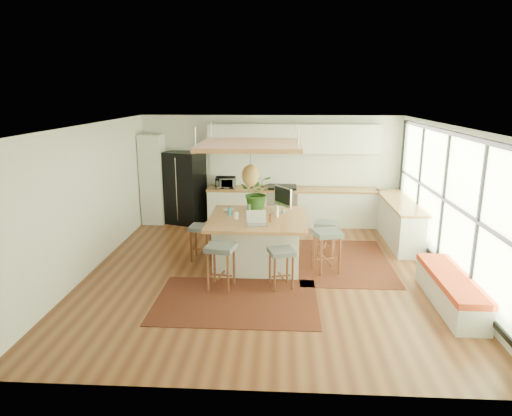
# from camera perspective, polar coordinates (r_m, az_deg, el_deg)

# --- Properties ---
(floor) EXTENTS (7.00, 7.00, 0.00)m
(floor) POSITION_cam_1_polar(r_m,az_deg,el_deg) (8.59, 1.15, -7.98)
(floor) COLOR #552A18
(floor) RESTS_ON ground
(ceiling) EXTENTS (7.00, 7.00, 0.00)m
(ceiling) POSITION_cam_1_polar(r_m,az_deg,el_deg) (7.97, 1.25, 10.29)
(ceiling) COLOR white
(ceiling) RESTS_ON ground
(wall_back) EXTENTS (6.50, 0.00, 6.50)m
(wall_back) POSITION_cam_1_polar(r_m,az_deg,el_deg) (11.60, 1.85, 4.87)
(wall_back) COLOR silver
(wall_back) RESTS_ON ground
(wall_front) EXTENTS (6.50, 0.00, 6.50)m
(wall_front) POSITION_cam_1_polar(r_m,az_deg,el_deg) (4.85, -0.38, -8.95)
(wall_front) COLOR silver
(wall_front) RESTS_ON ground
(wall_left) EXTENTS (0.00, 7.00, 7.00)m
(wall_left) POSITION_cam_1_polar(r_m,az_deg,el_deg) (8.90, -20.20, 1.04)
(wall_left) COLOR silver
(wall_left) RESTS_ON ground
(wall_right) EXTENTS (0.00, 7.00, 7.00)m
(wall_right) POSITION_cam_1_polar(r_m,az_deg,el_deg) (8.69, 23.14, 0.45)
(wall_right) COLOR silver
(wall_right) RESTS_ON ground
(window_wall) EXTENTS (0.10, 6.20, 2.60)m
(window_wall) POSITION_cam_1_polar(r_m,az_deg,el_deg) (8.67, 22.99, 0.77)
(window_wall) COLOR black
(window_wall) RESTS_ON wall_right
(pantry) EXTENTS (0.55, 0.60, 2.25)m
(pantry) POSITION_cam_1_polar(r_m,az_deg,el_deg) (11.78, -12.73, 3.55)
(pantry) COLOR silver
(pantry) RESTS_ON floor
(back_counter_base) EXTENTS (4.20, 0.60, 0.88)m
(back_counter_base) POSITION_cam_1_polar(r_m,az_deg,el_deg) (11.48, 4.52, 0.08)
(back_counter_base) COLOR silver
(back_counter_base) RESTS_ON floor
(back_counter_top) EXTENTS (4.24, 0.64, 0.05)m
(back_counter_top) POSITION_cam_1_polar(r_m,az_deg,el_deg) (11.37, 4.56, 2.32)
(back_counter_top) COLOR #975D35
(back_counter_top) RESTS_ON back_counter_base
(backsplash) EXTENTS (4.20, 0.02, 0.80)m
(backsplash) POSITION_cam_1_polar(r_m,az_deg,el_deg) (11.58, 4.58, 4.81)
(backsplash) COLOR white
(backsplash) RESTS_ON wall_back
(upper_cabinets) EXTENTS (4.20, 0.34, 0.70)m
(upper_cabinets) POSITION_cam_1_polar(r_m,az_deg,el_deg) (11.32, 4.67, 8.67)
(upper_cabinets) COLOR silver
(upper_cabinets) RESTS_ON wall_back
(range) EXTENTS (0.76, 0.62, 1.00)m
(range) POSITION_cam_1_polar(r_m,az_deg,el_deg) (11.46, 3.27, 0.39)
(range) COLOR #A5A5AA
(range) RESTS_ON floor
(right_counter_base) EXTENTS (0.60, 2.50, 0.88)m
(right_counter_base) POSITION_cam_1_polar(r_m,az_deg,el_deg) (10.67, 17.53, -1.67)
(right_counter_base) COLOR silver
(right_counter_base) RESTS_ON floor
(right_counter_top) EXTENTS (0.64, 2.54, 0.05)m
(right_counter_top) POSITION_cam_1_polar(r_m,az_deg,el_deg) (10.56, 17.71, 0.73)
(right_counter_top) COLOR #975D35
(right_counter_top) RESTS_ON right_counter_base
(window_bench) EXTENTS (0.52, 2.00, 0.50)m
(window_bench) POSITION_cam_1_polar(r_m,az_deg,el_deg) (7.85, 23.16, -9.46)
(window_bench) COLOR silver
(window_bench) RESTS_ON floor
(ceiling_panel) EXTENTS (1.86, 1.86, 0.80)m
(ceiling_panel) POSITION_cam_1_polar(r_m,az_deg,el_deg) (8.45, -0.72, 6.09)
(ceiling_panel) COLOR #975D35
(ceiling_panel) RESTS_ON ceiling
(rug_near) EXTENTS (2.60, 1.80, 0.01)m
(rug_near) POSITION_cam_1_polar(r_m,az_deg,el_deg) (7.47, -2.48, -11.55)
(rug_near) COLOR black
(rug_near) RESTS_ON floor
(rug_right) EXTENTS (1.80, 2.60, 0.01)m
(rug_right) POSITION_cam_1_polar(r_m,az_deg,el_deg) (9.24, 10.86, -6.57)
(rug_right) COLOR black
(rug_right) RESTS_ON floor
(fridge) EXTENTS (1.09, 0.97, 1.82)m
(fridge) POSITION_cam_1_polar(r_m,az_deg,el_deg) (11.65, -8.96, 2.61)
(fridge) COLOR black
(fridge) RESTS_ON floor
(island) EXTENTS (1.85, 1.85, 0.93)m
(island) POSITION_cam_1_polar(r_m,az_deg,el_deg) (8.85, 0.19, -4.09)
(island) COLOR #975D35
(island) RESTS_ON floor
(stool_near_left) EXTENTS (0.54, 0.54, 0.78)m
(stool_near_left) POSITION_cam_1_polar(r_m,az_deg,el_deg) (7.79, -4.40, -7.62)
(stool_near_left) COLOR #4A5152
(stool_near_left) RESTS_ON floor
(stool_near_right) EXTENTS (0.51, 0.51, 0.69)m
(stool_near_right) POSITION_cam_1_polar(r_m,az_deg,el_deg) (7.81, 3.17, -7.54)
(stool_near_right) COLOR #4A5152
(stool_near_right) RESTS_ON floor
(stool_right_front) EXTENTS (0.59, 0.59, 0.80)m
(stool_right_front) POSITION_cam_1_polar(r_m,az_deg,el_deg) (8.56, 8.81, -5.68)
(stool_right_front) COLOR #4A5152
(stool_right_front) RESTS_ON floor
(stool_right_back) EXTENTS (0.51, 0.51, 0.73)m
(stool_right_back) POSITION_cam_1_polar(r_m,az_deg,el_deg) (9.37, 8.69, -3.91)
(stool_right_back) COLOR #4A5152
(stool_right_back) RESTS_ON floor
(stool_left_side) EXTENTS (0.47, 0.47, 0.71)m
(stool_left_side) POSITION_cam_1_polar(r_m,az_deg,el_deg) (9.13, -6.87, -4.34)
(stool_left_side) COLOR #4A5152
(stool_left_side) RESTS_ON floor
(laptop) EXTENTS (0.41, 0.43, 0.27)m
(laptop) POSITION_cam_1_polar(r_m,az_deg,el_deg) (8.18, 0.12, -1.35)
(laptop) COLOR #A5A5AA
(laptop) RESTS_ON island
(monitor) EXTENTS (0.49, 0.58, 0.53)m
(monitor) POSITION_cam_1_polar(r_m,az_deg,el_deg) (9.03, 3.38, 1.05)
(monitor) COLOR #A5A5AA
(monitor) RESTS_ON island
(microwave) EXTENTS (0.49, 0.27, 0.33)m
(microwave) POSITION_cam_1_polar(r_m,az_deg,el_deg) (11.42, -3.82, 3.36)
(microwave) COLOR #A5A5AA
(microwave) RESTS_ON back_counter_top
(island_plant) EXTENTS (0.70, 0.77, 0.57)m
(island_plant) POSITION_cam_1_polar(r_m,az_deg,el_deg) (9.20, 0.17, 1.49)
(island_plant) COLOR #1E4C19
(island_plant) RESTS_ON island
(island_bowl) EXTENTS (0.25, 0.25, 0.06)m
(island_bowl) POSITION_cam_1_polar(r_m,az_deg,el_deg) (9.13, -3.46, -0.31)
(island_bowl) COLOR silver
(island_bowl) RESTS_ON island
(island_bottle_0) EXTENTS (0.07, 0.07, 0.19)m
(island_bottle_0) POSITION_cam_1_polar(r_m,az_deg,el_deg) (8.83, -3.34, -0.36)
(island_bottle_0) COLOR teal
(island_bottle_0) RESTS_ON island
(island_bottle_1) EXTENTS (0.07, 0.07, 0.19)m
(island_bottle_1) POSITION_cam_1_polar(r_m,az_deg,el_deg) (8.57, -2.53, -0.80)
(island_bottle_1) COLOR silver
(island_bottle_1) RESTS_ON island
(island_bottle_2) EXTENTS (0.07, 0.07, 0.19)m
(island_bottle_2) POSITION_cam_1_polar(r_m,az_deg,el_deg) (8.39, 1.79, -1.14)
(island_bottle_2) COLOR brown
(island_bottle_2) RESTS_ON island
(island_bottle_3) EXTENTS (0.07, 0.07, 0.19)m
(island_bottle_3) POSITION_cam_1_polar(r_m,az_deg,el_deg) (8.72, 2.51, -0.53)
(island_bottle_3) COLOR silver
(island_bottle_3) RESTS_ON island
(island_bottle_4) EXTENTS (0.07, 0.07, 0.19)m
(island_bottle_4) POSITION_cam_1_polar(r_m,az_deg,el_deg) (8.94, -1.00, -0.15)
(island_bottle_4) COLOR #46754F
(island_bottle_4) RESTS_ON island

